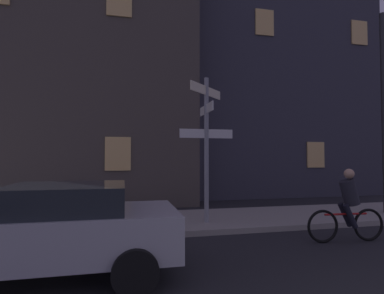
# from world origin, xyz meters

# --- Properties ---
(sidewalk_kerb) EXTENTS (40.00, 2.88, 0.14)m
(sidewalk_kerb) POSITION_xyz_m (0.00, 7.37, 0.07)
(sidewalk_kerb) COLOR gray
(sidewalk_kerb) RESTS_ON ground_plane
(signpost) EXTENTS (1.47, 1.23, 3.88)m
(signpost) POSITION_xyz_m (-1.08, 6.80, 2.45)
(signpost) COLOR gray
(signpost) RESTS_ON sidewalk_kerb
(car_far_oncoming) EXTENTS (4.09, 1.98, 1.44)m
(car_far_oncoming) POSITION_xyz_m (-4.37, 3.99, 0.77)
(car_far_oncoming) COLOR #B7B7BC
(car_far_oncoming) RESTS_ON ground_plane
(cyclist) EXTENTS (1.82, 0.36, 1.61)m
(cyclist) POSITION_xyz_m (1.59, 4.75, 0.75)
(cyclist) COLOR black
(cyclist) RESTS_ON ground_plane
(building_right_block) EXTENTS (10.23, 6.67, 21.20)m
(building_right_block) POSITION_xyz_m (4.33, 14.91, 10.60)
(building_right_block) COLOR #383842
(building_right_block) RESTS_ON ground_plane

